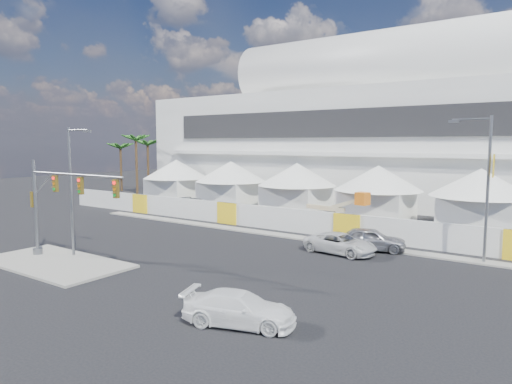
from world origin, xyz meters
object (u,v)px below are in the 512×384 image
Objects in this scene: pickup_curb at (340,243)px; streetlight_median at (73,183)px; boom_lift at (321,219)px; sedan_silver at (370,239)px; traffic_mast at (54,203)px; pickup_near at (239,309)px; lot_car_c at (197,206)px; streetlight_curb at (485,178)px.

streetlight_median is (-13.95, -11.03, 4.28)m from pickup_curb.
boom_lift is at bearing 63.15° from streetlight_median.
pickup_curb is 18.29m from streetlight_median.
sedan_silver is 0.52× the size of traffic_mast.
boom_lift is at bearing 64.11° from traffic_mast.
streetlight_median reaches higher than boom_lift.
pickup_curb is at bearing 123.22° from sedan_silver.
pickup_curb is 1.05× the size of pickup_near.
traffic_mast is 1.10× the size of streetlight_median.
lot_car_c is at bearing 74.27° from pickup_curb.
sedan_silver is 21.29m from traffic_mast.
sedan_silver is at bearing -29.07° from pickup_curb.
boom_lift reaches higher than pickup_curb.
streetlight_curb is (29.02, -5.55, 4.61)m from lot_car_c.
pickup_curb is (-1.38, -1.96, -0.13)m from sedan_silver.
sedan_silver is 22.97m from lot_car_c.
streetlight_curb is at bearing -6.63° from boom_lift.
traffic_mast is at bearing 65.96° from pickup_near.
streetlight_median is 20.39m from boom_lift.
pickup_near is 0.92× the size of lot_car_c.
streetlight_curb reaches higher than sedan_silver.
streetlight_curb is at bearing -88.41° from lot_car_c.
boom_lift is at bearing -0.59° from pickup_near.
streetlight_median reaches higher than traffic_mast.
streetlight_median reaches higher than lot_car_c.
lot_car_c is (-20.70, 8.29, 0.06)m from pickup_curb.
streetlight_curb is at bearing -65.63° from pickup_curb.
lot_car_c is at bearing 107.60° from traffic_mast.
traffic_mast is (6.52, -20.57, 2.99)m from lot_car_c.
pickup_near is 21.69m from boom_lift.
boom_lift is at bearing -82.99° from lot_car_c.
sedan_silver is 8.33m from streetlight_curb.
pickup_curb reaches higher than pickup_near.
streetlight_median reaches higher than pickup_curb.
sedan_silver is at bearing -27.15° from boom_lift.
pickup_near is 0.65× the size of boom_lift.
boom_lift reaches higher than lot_car_c.
streetlight_median reaches higher than sedan_silver.
sedan_silver is 0.57× the size of streetlight_median.
lot_car_c is 21.78m from traffic_mast.
lot_car_c is 20.90m from streetlight_median.
pickup_curb is 13.95m from pickup_near.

